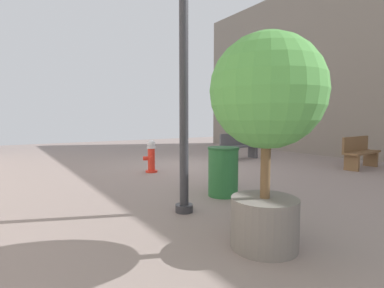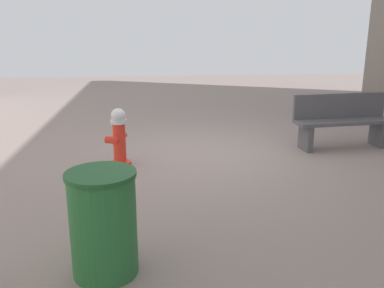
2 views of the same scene
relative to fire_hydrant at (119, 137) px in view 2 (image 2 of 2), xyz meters
The scene contains 4 objects.
ground_plane 1.60m from the fire_hydrant, 162.61° to the right, with size 23.40×23.40×0.00m, color gray.
fire_hydrant is the anchor object (origin of this frame).
bench_near 3.92m from the fire_hydrant, behind, with size 1.79×0.61×0.95m.
trash_bin 3.02m from the fire_hydrant, 91.39° to the left, with size 0.60×0.60×0.94m.
Camera 2 is at (0.96, 6.83, 2.10)m, focal length 39.38 mm.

